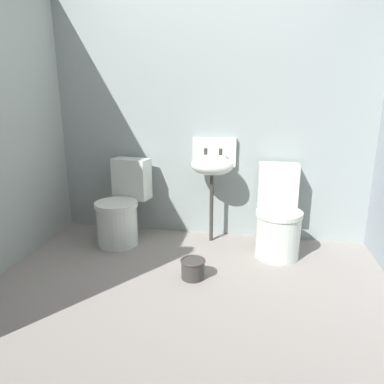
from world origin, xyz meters
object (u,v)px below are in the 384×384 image
at_px(bucket, 193,268).
at_px(toilet_left, 122,210).
at_px(sink, 212,164).
at_px(toilet_right, 278,219).

bearing_deg(bucket, toilet_left, 142.98).
xyz_separation_m(toilet_left, sink, (0.85, 0.19, 0.43)).
height_order(toilet_right, bucket, toilet_right).
distance_m(toilet_right, bucket, 0.93).
relative_size(sink, bucket, 5.00).
bearing_deg(toilet_right, bucket, 40.77).
relative_size(toilet_left, sink, 0.79).
xyz_separation_m(toilet_right, bucket, (-0.67, -0.60, -0.24)).
bearing_deg(toilet_left, bucket, 154.26).
bearing_deg(sink, bucket, -93.44).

